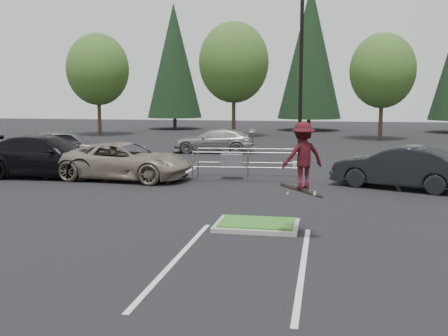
% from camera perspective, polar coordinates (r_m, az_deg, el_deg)
% --- Properties ---
extents(ground, '(120.00, 120.00, 0.00)m').
position_cam_1_polar(ground, '(14.11, 3.60, -6.47)').
color(ground, black).
rests_on(ground, ground).
extents(grass_median, '(2.20, 1.60, 0.16)m').
position_cam_1_polar(grass_median, '(14.09, 3.61, -6.17)').
color(grass_median, '#9B9991').
rests_on(grass_median, ground).
extents(stall_lines, '(22.62, 17.60, 0.01)m').
position_cam_1_polar(stall_lines, '(20.13, 2.01, -2.11)').
color(stall_lines, silver).
rests_on(stall_lines, ground).
extents(light_pole, '(0.70, 0.60, 10.12)m').
position_cam_1_polar(light_pole, '(25.61, 8.36, 10.18)').
color(light_pole, '#9B9991').
rests_on(light_pole, ground).
extents(decid_a, '(5.44, 5.44, 8.91)m').
position_cam_1_polar(decid_a, '(47.90, -13.55, 10.16)').
color(decid_a, '#38281C').
rests_on(decid_a, ground).
extents(decid_b, '(5.89, 5.89, 9.64)m').
position_cam_1_polar(decid_b, '(44.84, 1.07, 11.14)').
color(decid_b, '#38281C').
rests_on(decid_b, ground).
extents(decid_c, '(5.12, 5.12, 8.38)m').
position_cam_1_polar(decid_c, '(43.64, 16.86, 9.86)').
color(decid_c, '#38281C').
rests_on(decid_c, ground).
extents(conif_a, '(5.72, 5.72, 13.00)m').
position_cam_1_polar(conif_a, '(55.94, -5.45, 11.54)').
color(conif_a, '#38281C').
rests_on(conif_a, ground).
extents(conif_b, '(6.38, 6.38, 14.50)m').
position_cam_1_polar(conif_b, '(54.26, 9.37, 12.38)').
color(conif_b, '#38281C').
rests_on(conif_b, ground).
extents(cart_corral, '(4.60, 2.03, 1.27)m').
position_cam_1_polar(cart_corral, '(21.99, 1.26, 0.83)').
color(cart_corral, gray).
rests_on(cart_corral, ground).
extents(skateboarder, '(1.20, 1.04, 1.82)m').
position_cam_1_polar(skateboarder, '(12.65, 8.49, 1.29)').
color(skateboarder, black).
rests_on(skateboarder, ground).
extents(car_l_tan, '(5.78, 3.01, 1.55)m').
position_cam_1_polar(car_l_tan, '(22.32, -10.74, 0.75)').
color(car_l_tan, gray).
rests_on(car_l_tan, ground).
extents(car_l_black, '(6.27, 2.76, 1.79)m').
position_cam_1_polar(car_l_black, '(23.82, -18.60, 1.21)').
color(car_l_black, black).
rests_on(car_l_black, ground).
extents(car_l_grey, '(5.63, 3.68, 1.78)m').
position_cam_1_polar(car_l_grey, '(28.46, -16.77, 2.30)').
color(car_l_grey, '#4F5357').
rests_on(car_l_grey, ground).
extents(car_r_charc, '(5.18, 3.38, 1.61)m').
position_cam_1_polar(car_r_charc, '(20.92, 18.50, 0.09)').
color(car_r_charc, black).
rests_on(car_r_charc, ground).
extents(car_far_silver, '(5.25, 2.62, 1.47)m').
position_cam_1_polar(car_far_silver, '(32.39, -1.03, 2.99)').
color(car_far_silver, '#959691').
rests_on(car_far_silver, ground).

